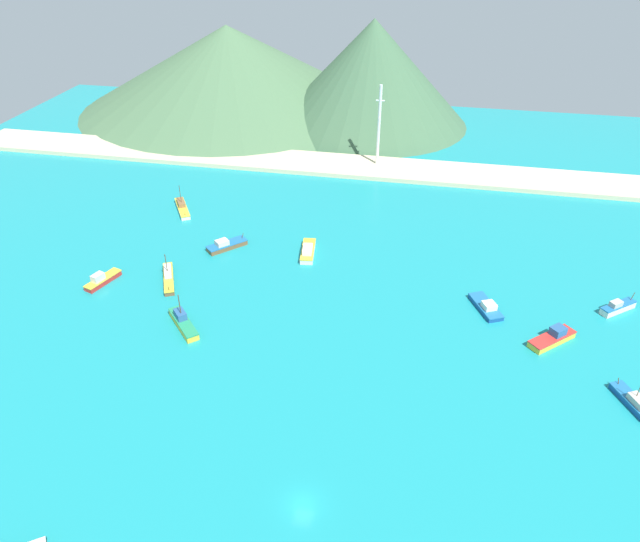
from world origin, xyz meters
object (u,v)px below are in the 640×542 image
object	(u,v)px
fishing_boat_3	(308,251)
fishing_boat_4	(618,307)
radio_tower	(379,127)
fishing_boat_2	(168,277)
fishing_boat_10	(553,338)
fishing_boat_9	(102,280)
fishing_boat_7	(486,307)
fishing_boat_5	(634,401)
fishing_boat_1	(182,207)
fishing_boat_8	(183,322)
fishing_boat_0	(226,245)

from	to	relation	value
fishing_boat_3	fishing_boat_4	xyz separation A→B (m)	(59.77, -8.57, 0.02)
radio_tower	fishing_boat_2	bearing A→B (deg)	-117.63
fishing_boat_10	radio_tower	bearing A→B (deg)	118.67
fishing_boat_3	fishing_boat_9	world-z (taller)	fishing_boat_9
fishing_boat_9	fishing_boat_7	bearing A→B (deg)	4.50
fishing_boat_4	fishing_boat_9	xyz separation A→B (m)	(-97.02, -10.00, -0.03)
fishing_boat_2	fishing_boat_10	bearing A→B (deg)	-3.99
fishing_boat_2	fishing_boat_9	world-z (taller)	fishing_boat_2
fishing_boat_5	fishing_boat_10	bearing A→B (deg)	127.19
radio_tower	fishing_boat_1	bearing A→B (deg)	-140.58
fishing_boat_10	fishing_boat_5	bearing A→B (deg)	-52.81
fishing_boat_3	fishing_boat_8	world-z (taller)	fishing_boat_8
fishing_boat_2	fishing_boat_5	world-z (taller)	fishing_boat_2
fishing_boat_1	fishing_boat_7	bearing A→B (deg)	-20.98
fishing_boat_2	fishing_boat_10	distance (m)	72.07
fishing_boat_4	fishing_boat_9	bearing A→B (deg)	-174.12
fishing_boat_5	fishing_boat_10	world-z (taller)	fishing_boat_5
fishing_boat_7	fishing_boat_5	bearing A→B (deg)	-44.59
fishing_boat_0	fishing_boat_5	xyz separation A→B (m)	(74.71, -32.24, -0.02)
fishing_boat_0	fishing_boat_2	size ratio (longest dim) A/B	0.78
fishing_boat_5	fishing_boat_7	bearing A→B (deg)	135.41
fishing_boat_3	fishing_boat_5	bearing A→B (deg)	-30.21
fishing_boat_4	fishing_boat_7	size ratio (longest dim) A/B	0.80
fishing_boat_0	fishing_boat_10	distance (m)	67.60
fishing_boat_9	fishing_boat_4	bearing A→B (deg)	5.88
fishing_boat_2	fishing_boat_5	bearing A→B (deg)	-12.45
fishing_boat_8	fishing_boat_10	size ratio (longest dim) A/B	1.01
fishing_boat_9	radio_tower	xyz separation A→B (m)	(46.16, 68.13, 10.79)
fishing_boat_3	fishing_boat_9	distance (m)	41.62
fishing_boat_8	fishing_boat_9	xyz separation A→B (m)	(-20.88, 9.78, -0.08)
fishing_boat_7	fishing_boat_1	bearing A→B (deg)	159.02
fishing_boat_8	radio_tower	world-z (taller)	radio_tower
fishing_boat_3	fishing_boat_7	xyz separation A→B (m)	(36.26, -12.79, -0.19)
fishing_boat_2	radio_tower	size ratio (longest dim) A/B	0.47
fishing_boat_7	fishing_boat_10	world-z (taller)	fishing_boat_10
fishing_boat_5	fishing_boat_10	distance (m)	16.37
fishing_boat_0	fishing_boat_7	bearing A→B (deg)	-12.42
fishing_boat_3	fishing_boat_2	bearing A→B (deg)	-148.86
fishing_boat_2	fishing_boat_9	xyz separation A→B (m)	(-12.33, -3.51, 0.09)
fishing_boat_2	fishing_boat_3	world-z (taller)	fishing_boat_2
fishing_boat_2	fishing_boat_7	world-z (taller)	fishing_boat_2
fishing_boat_4	fishing_boat_0	bearing A→B (deg)	174.33
fishing_boat_1	fishing_boat_4	xyz separation A→B (m)	(93.88, -22.77, 0.11)
fishing_boat_7	fishing_boat_8	xyz separation A→B (m)	(-52.63, -15.57, 0.27)
radio_tower	fishing_boat_10	bearing A→B (deg)	-61.33
fishing_boat_2	fishing_boat_3	xyz separation A→B (m)	(24.92, 15.06, 0.10)
fishing_boat_1	fishing_boat_7	world-z (taller)	fishing_boat_1
fishing_boat_3	fishing_boat_10	distance (m)	51.08
fishing_boat_8	fishing_boat_9	world-z (taller)	fishing_boat_8
fishing_boat_0	fishing_boat_5	distance (m)	81.37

